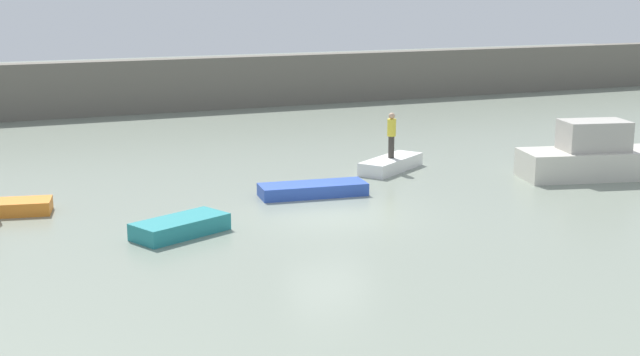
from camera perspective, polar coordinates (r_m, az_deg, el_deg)
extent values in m
plane|color=gray|center=(25.86, 0.59, -2.44)|extent=(120.00, 120.00, 0.00)
cube|color=#666056|center=(47.63, -10.87, 5.95)|extent=(80.00, 1.20, 2.83)
cube|color=beige|center=(32.51, 18.27, 0.92)|extent=(6.43, 3.36, 0.99)
cube|color=#B2ADA3|center=(32.08, 17.51, 2.68)|extent=(2.54, 1.91, 1.05)
cube|color=teal|center=(24.06, -9.14, -3.17)|extent=(2.88, 2.13, 0.47)
cube|color=#2B4CAD|center=(28.19, -0.47, -0.75)|extent=(3.59, 1.57, 0.41)
cube|color=white|center=(32.09, 4.67, 0.91)|extent=(3.16, 2.58, 0.48)
cylinder|color=#38332D|center=(31.97, 4.69, 2.04)|extent=(0.22, 0.22, 0.81)
cylinder|color=yellow|center=(31.85, 4.71, 3.31)|extent=(0.32, 0.32, 0.63)
sphere|color=tan|center=(31.78, 4.73, 4.08)|extent=(0.23, 0.23, 0.23)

